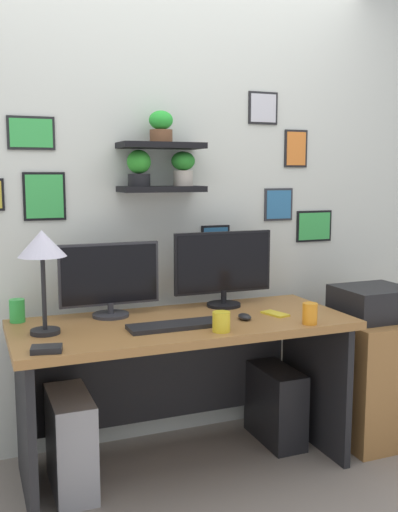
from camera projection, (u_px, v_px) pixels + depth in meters
ground_plane at (184, 468)px, 2.90m from camera, size 8.00×8.00×0.00m
back_wall_assembly at (155, 191)px, 3.11m from camera, size 4.40×0.24×2.70m
desk at (180, 360)px, 2.87m from camera, size 1.61×0.68×0.75m
monitor_left at (110, 279)px, 2.85m from camera, size 0.50×0.18×0.36m
monitor_right at (223, 267)px, 3.07m from camera, size 0.54×0.18×0.40m
keyboard at (176, 325)px, 2.66m from camera, size 0.44×0.14×0.02m
computer_mouse at (245, 317)px, 2.81m from camera, size 0.06×0.09×0.03m
desk_lamp at (42, 250)px, 2.51m from camera, size 0.21×0.21×0.46m
cell_phone at (275, 314)px, 2.91m from camera, size 0.11×0.15×0.01m
coffee_mug at (221, 322)px, 2.59m from camera, size 0.08×0.08×0.09m
pen_cup at (310, 314)px, 2.72m from camera, size 0.07×0.07×0.10m
scissors_tray at (47, 349)px, 2.30m from camera, size 0.13×0.10×0.02m
water_cup at (17, 311)px, 2.76m from camera, size 0.07×0.07×0.11m
drawer_cabinet at (370, 377)px, 3.21m from camera, size 0.44×0.50×0.67m
printer at (373, 303)px, 3.15m from camera, size 0.38×0.34×0.17m
computer_tower_left at (71, 443)px, 2.67m from camera, size 0.18×0.40×0.45m
computer_tower_right at (275, 404)px, 3.17m from camera, size 0.18×0.40×0.41m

